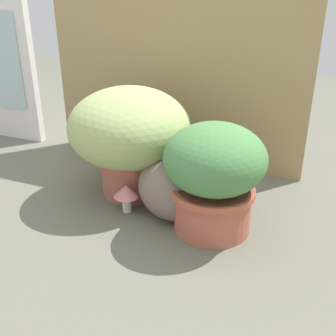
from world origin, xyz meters
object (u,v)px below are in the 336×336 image
leafy_planter (214,174)px  grass_planter (130,133)px  mushroom_ornament_pink (126,193)px  cat (170,189)px

leafy_planter → grass_planter: bearing=160.1°
mushroom_ornament_pink → cat: bearing=4.9°
grass_planter → leafy_planter: size_ratio=1.25×
leafy_planter → cat: leafy_planter is taller
leafy_planter → mushroom_ornament_pink: (-0.33, -0.01, -0.13)m
leafy_planter → cat: 0.18m
grass_planter → leafy_planter: grass_planter is taller
grass_planter → leafy_planter: 0.42m
leafy_planter → mushroom_ornament_pink: 0.36m
cat → mushroom_ornament_pink: cat is taller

